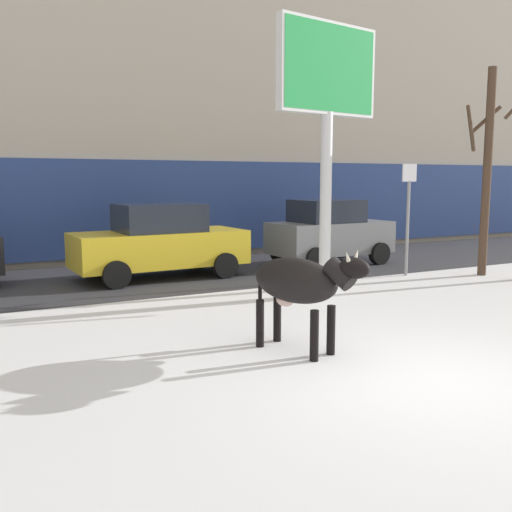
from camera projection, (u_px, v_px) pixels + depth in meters
The scene contains 10 objects.
ground_plane at pixel (421, 377), 6.97m from camera, with size 120.00×120.00×0.00m, color white.
road_strip at pixel (180, 273), 14.76m from camera, with size 60.00×5.60×0.01m, color #333338.
building_facade at pixel (120, 57), 18.74m from camera, with size 44.00×6.10×13.00m.
cow_black at pixel (299, 283), 7.89m from camera, with size 1.05×1.92×1.54m.
billboard at pixel (328, 86), 11.38m from camera, with size 2.52×0.59×5.56m.
car_yellow_sedan at pixel (160, 242), 13.92m from camera, with size 4.29×2.15×1.84m.
car_grey_hatchback at pixel (329, 232), 16.26m from camera, with size 3.58×2.07×1.86m.
pedestrian_near_billboard at pixel (201, 228), 18.06m from camera, with size 0.36×0.24×1.73m.
bare_tree_left_lot at pixel (486, 169), 14.11m from camera, with size 1.21×0.84×5.17m.
street_sign at pixel (408, 210), 14.16m from camera, with size 0.44×0.08×2.82m.
Camera 1 is at (-4.89, -5.03, 2.43)m, focal length 39.51 mm.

